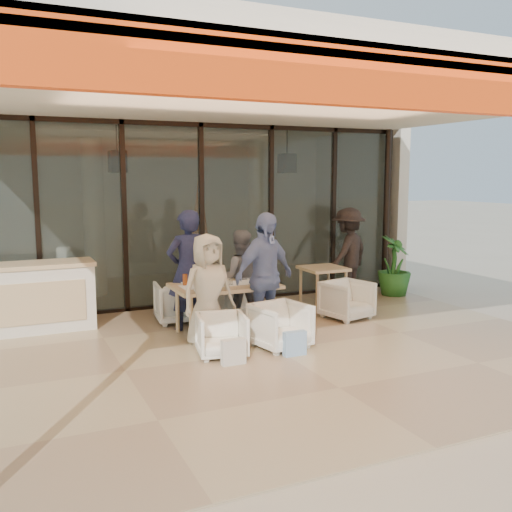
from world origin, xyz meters
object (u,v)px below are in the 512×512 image
at_px(chair_far_left, 178,300).
at_px(standing_woman, 348,253).
at_px(chair_near_right, 281,324).
at_px(diner_cream, 208,291).
at_px(chair_far_right, 228,296).
at_px(diner_grey, 240,277).
at_px(dining_table, 224,288).
at_px(diner_periwinkle, 265,277).
at_px(side_table, 323,273).
at_px(diner_navy, 187,271).
at_px(chair_near_left, 222,333).
at_px(side_chair, 347,298).
at_px(potted_palm, 394,266).
at_px(host_counter, 30,298).

distance_m(chair_far_left, standing_woman, 3.53).
xyz_separation_m(chair_near_right, diner_cream, (-0.84, 0.50, 0.43)).
xyz_separation_m(chair_far_right, diner_grey, (0.00, -0.50, 0.39)).
xyz_separation_m(dining_table, diner_periwinkle, (0.43, -0.46, 0.21)).
distance_m(diner_periwinkle, standing_woman, 3.22).
bearing_deg(diner_periwinkle, standing_woman, 15.36).
bearing_deg(chair_far_right, diner_cream, 42.56).
height_order(diner_periwinkle, side_table, diner_periwinkle).
distance_m(chair_far_left, diner_navy, 0.74).
height_order(chair_near_left, diner_cream, diner_cream).
relative_size(chair_near_right, diner_navy, 0.38).
distance_m(diner_cream, diner_periwinkle, 0.85).
distance_m(chair_far_right, diner_periwinkle, 1.50).
bearing_deg(chair_near_right, side_chair, 18.30).
bearing_deg(chair_far_right, standing_woman, 173.67).
bearing_deg(chair_far_right, diner_grey, 73.52).
bearing_deg(potted_palm, side_chair, -147.65).
relative_size(chair_near_left, diner_periwinkle, 0.34).
xyz_separation_m(diner_navy, diner_periwinkle, (0.84, -0.90, -0.00)).
relative_size(host_counter, chair_far_right, 2.64).
xyz_separation_m(dining_table, diner_grey, (0.43, 0.44, 0.05)).
distance_m(chair_far_right, potted_palm, 3.51).
xyz_separation_m(chair_near_left, standing_woman, (3.46, 2.37, 0.54)).
xyz_separation_m(host_counter, diner_grey, (3.00, -0.81, 0.21)).
height_order(chair_near_left, diner_grey, diner_grey).
bearing_deg(standing_woman, chair_far_right, -18.11).
relative_size(diner_grey, potted_palm, 1.27).
bearing_deg(side_chair, standing_woman, 43.04).
relative_size(chair_near_right, side_chair, 0.99).
relative_size(side_table, side_chair, 1.08).
distance_m(chair_far_left, diner_periwinkle, 1.72).
xyz_separation_m(chair_near_right, side_chair, (1.68, 0.96, 0.00)).
xyz_separation_m(chair_far_right, chair_near_right, (-0.00, -1.90, -0.01)).
xyz_separation_m(chair_near_left, side_chair, (2.52, 0.96, 0.04)).
bearing_deg(diner_periwinkle, chair_near_right, -110.14).
xyz_separation_m(chair_far_left, diner_grey, (0.84, -0.50, 0.38)).
distance_m(chair_far_left, chair_far_right, 0.84).
xyz_separation_m(chair_near_left, diner_cream, (0.00, 0.50, 0.46)).
distance_m(diner_periwinkle, potted_palm, 3.86).
bearing_deg(side_table, chair_far_left, 175.60).
relative_size(chair_far_right, side_table, 0.94).
distance_m(diner_navy, standing_woman, 3.59).
bearing_deg(diner_cream, side_table, 17.26).
height_order(dining_table, diner_navy, diner_navy).
xyz_separation_m(host_counter, standing_woman, (5.62, 0.16, 0.32)).
height_order(side_table, potted_palm, potted_palm).
distance_m(chair_far_right, side_table, 1.72).
relative_size(diner_grey, diner_cream, 0.96).
bearing_deg(potted_palm, chair_near_left, -154.08).
bearing_deg(diner_cream, dining_table, 39.66).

